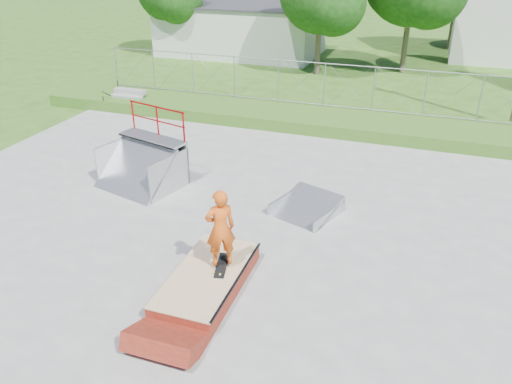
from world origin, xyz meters
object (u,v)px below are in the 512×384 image
grind_box (208,281)px  quarter_pipe (137,151)px  flat_bank_ramp (306,207)px  skater (220,231)px

grind_box → quarter_pipe: (-4.02, 3.96, 0.93)m
grind_box → quarter_pipe: 5.72m
quarter_pipe → flat_bank_ramp: size_ratio=1.42×
grind_box → flat_bank_ramp: flat_bank_ramp is taller
quarter_pipe → skater: 5.62m
grind_box → quarter_pipe: size_ratio=1.27×
grind_box → skater: size_ratio=1.66×
skater → quarter_pipe: bearing=-77.5°
flat_bank_ramp → grind_box: bearing=-87.7°
quarter_pipe → skater: (4.24, -3.68, 0.20)m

